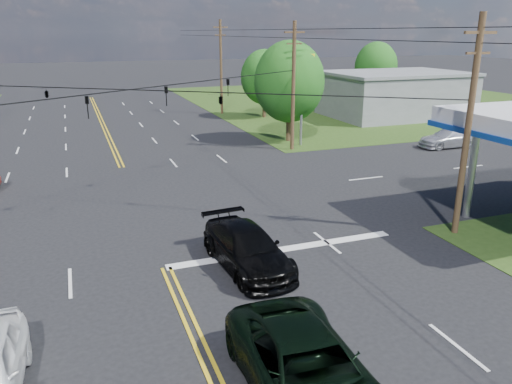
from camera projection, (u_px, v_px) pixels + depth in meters
name	position (u px, v px, depth m)	size (l,w,h in m)	color
ground	(138.00, 204.00, 26.45)	(280.00, 280.00, 0.00)	black
grass_ne	(371.00, 100.00, 66.58)	(46.00, 48.00, 0.03)	#264114
stop_bar	(284.00, 249.00, 20.96)	(10.00, 0.50, 0.02)	silver
retail_ne	(395.00, 96.00, 53.54)	(14.00, 10.00, 4.40)	slate
pole_se	(468.00, 126.00, 21.20)	(1.60, 0.28, 9.50)	#482F1E
pole_ne	(293.00, 85.00, 37.27)	(1.60, 0.28, 9.50)	#482F1E
pole_right_far	(221.00, 66.00, 54.16)	(1.60, 0.28, 10.00)	#482F1E
span_wire_signals	(129.00, 90.00, 24.61)	(26.00, 18.00, 1.13)	black
power_lines	(130.00, 35.00, 22.03)	(26.04, 100.00, 0.64)	black
tree_right_a	(289.00, 82.00, 40.30)	(5.70, 5.70, 8.18)	#482F1E
tree_right_b	(264.00, 77.00, 52.03)	(4.94, 4.94, 7.09)	#482F1E
tree_far_r	(376.00, 66.00, 63.08)	(5.32, 5.32, 7.63)	#482F1E
pickup_dkgreen	(307.00, 370.00, 12.16)	(2.81, 6.10, 1.70)	black
suv_black	(247.00, 248.00, 19.19)	(2.20, 5.41, 1.57)	black
sedan_far	(449.00, 138.00, 39.40)	(2.02, 4.97, 1.44)	silver
polesign_ne	(302.00, 75.00, 38.60)	(2.00, 0.48, 7.21)	#A5A5AA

